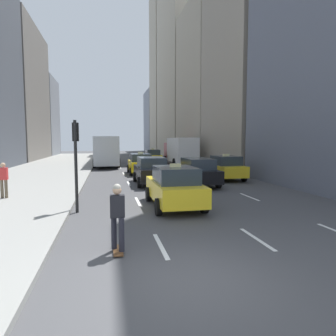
# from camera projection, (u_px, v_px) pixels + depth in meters

# --- Properties ---
(ground_plane) EXTENTS (160.00, 160.00, 0.00)m
(ground_plane) POSITION_uv_depth(u_px,v_px,m) (188.00, 279.00, 6.10)
(ground_plane) COLOR #474749
(sidewalk_left) EXTENTS (8.00, 66.00, 0.15)m
(sidewalk_left) POSITION_uv_depth(u_px,v_px,m) (54.00, 167.00, 31.04)
(sidewalk_left) COLOR gray
(sidewalk_left) RESTS_ON ground
(lane_markings) EXTENTS (5.72, 56.00, 0.01)m
(lane_markings) POSITION_uv_depth(u_px,v_px,m) (151.00, 170.00, 29.06)
(lane_markings) COLOR white
(lane_markings) RESTS_ON ground
(building_row_right) EXTENTS (6.00, 79.90, 37.95)m
(building_row_right) POSITION_uv_depth(u_px,v_px,m) (192.00, 65.00, 47.56)
(building_row_right) COLOR slate
(building_row_right) RESTS_ON ground
(taxi_lead) EXTENTS (2.02, 4.40, 1.87)m
(taxi_lead) POSITION_uv_depth(u_px,v_px,m) (225.00, 167.00, 21.69)
(taxi_lead) COLOR yellow
(taxi_lead) RESTS_ON ground
(taxi_second) EXTENTS (2.02, 4.40, 1.87)m
(taxi_second) POSITION_uv_depth(u_px,v_px,m) (152.00, 156.00, 37.31)
(taxi_second) COLOR yellow
(taxi_second) RESTS_ON ground
(taxi_third) EXTENTS (2.02, 4.40, 1.87)m
(taxi_third) POSITION_uv_depth(u_px,v_px,m) (174.00, 187.00, 12.63)
(taxi_third) COLOR yellow
(taxi_third) RESTS_ON ground
(taxi_fourth) EXTENTS (2.02, 4.40, 1.87)m
(taxi_fourth) POSITION_uv_depth(u_px,v_px,m) (140.00, 164.00, 25.33)
(taxi_fourth) COLOR yellow
(taxi_fourth) RESTS_ON ground
(sedan_black_near) EXTENTS (2.02, 4.62, 1.77)m
(sedan_black_near) POSITION_uv_depth(u_px,v_px,m) (151.00, 171.00, 19.30)
(sedan_black_near) COLOR black
(sedan_black_near) RESTS_ON ground
(sedan_silver_behind) EXTENTS (2.02, 4.91, 1.72)m
(sedan_silver_behind) POSITION_uv_depth(u_px,v_px,m) (197.00, 171.00, 18.96)
(sedan_silver_behind) COLOR black
(sedan_silver_behind) RESTS_ON ground
(city_bus) EXTENTS (2.80, 11.61, 3.25)m
(city_bus) POSITION_uv_depth(u_px,v_px,m) (106.00, 150.00, 34.31)
(city_bus) COLOR #B7BCC1
(city_bus) RESTS_ON ground
(box_truck) EXTENTS (2.58, 8.40, 3.15)m
(box_truck) POSITION_uv_depth(u_px,v_px,m) (180.00, 150.00, 34.85)
(box_truck) COLOR maroon
(box_truck) RESTS_ON ground
(skateboarder) EXTENTS (0.36, 0.80, 1.75)m
(skateboarder) POSITION_uv_depth(u_px,v_px,m) (117.00, 215.00, 7.47)
(skateboarder) COLOR brown
(skateboarder) RESTS_ON ground
(pedestrian_mid_block) EXTENTS (0.36, 0.22, 1.65)m
(pedestrian_mid_block) POSITION_uv_depth(u_px,v_px,m) (4.00, 178.00, 13.85)
(pedestrian_mid_block) COLOR brown
(pedestrian_mid_block) RESTS_ON sidewalk_left
(traffic_light_pole) EXTENTS (0.24, 0.42, 3.60)m
(traffic_light_pole) POSITION_uv_depth(u_px,v_px,m) (76.00, 151.00, 11.62)
(traffic_light_pole) COLOR black
(traffic_light_pole) RESTS_ON ground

